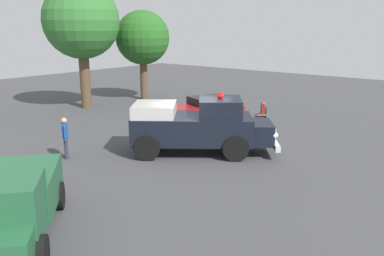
{
  "coord_description": "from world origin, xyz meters",
  "views": [
    {
      "loc": [
        -12.63,
        -10.15,
        5.19
      ],
      "look_at": [
        -0.07,
        -0.02,
        1.08
      ],
      "focal_mm": 37.49,
      "sensor_mm": 36.0,
      "label": 1
    }
  ],
  "objects_px": {
    "lawn_chair_near_truck": "(263,115)",
    "oak_tree_right": "(81,21)",
    "parked_pickup": "(11,203)",
    "spectator_seated": "(261,113)",
    "oak_tree_left": "(143,38)",
    "lawn_chair_by_car": "(197,103)",
    "spectator_standing": "(65,135)",
    "vintage_fire_truck": "(198,125)",
    "classic_hot_rod": "(203,110)"
  },
  "relations": [
    {
      "from": "vintage_fire_truck",
      "to": "lawn_chair_by_car",
      "type": "xyz_separation_m",
      "value": [
        6.52,
        5.12,
        -0.61
      ]
    },
    {
      "from": "spectator_standing",
      "to": "oak_tree_right",
      "type": "bearing_deg",
      "value": 48.89
    },
    {
      "from": "spectator_standing",
      "to": "oak_tree_right",
      "type": "relative_size",
      "value": 0.21
    },
    {
      "from": "parked_pickup",
      "to": "oak_tree_right",
      "type": "bearing_deg",
      "value": 47.22
    },
    {
      "from": "lawn_chair_near_truck",
      "to": "lawn_chair_by_car",
      "type": "bearing_deg",
      "value": 83.91
    },
    {
      "from": "lawn_chair_near_truck",
      "to": "spectator_standing",
      "type": "xyz_separation_m",
      "value": [
        -9.88,
        3.47,
        0.37
      ]
    },
    {
      "from": "oak_tree_left",
      "to": "spectator_seated",
      "type": "bearing_deg",
      "value": -98.98
    },
    {
      "from": "vintage_fire_truck",
      "to": "classic_hot_rod",
      "type": "xyz_separation_m",
      "value": [
        4.3,
        2.98,
        -0.45
      ]
    },
    {
      "from": "lawn_chair_near_truck",
      "to": "oak_tree_right",
      "type": "distance_m",
      "value": 12.75
    },
    {
      "from": "parked_pickup",
      "to": "spectator_standing",
      "type": "bearing_deg",
      "value": 44.48
    },
    {
      "from": "lawn_chair_by_car",
      "to": "oak_tree_right",
      "type": "relative_size",
      "value": 0.13
    },
    {
      "from": "parked_pickup",
      "to": "spectator_seated",
      "type": "relative_size",
      "value": 3.74
    },
    {
      "from": "parked_pickup",
      "to": "oak_tree_right",
      "type": "relative_size",
      "value": 0.61
    },
    {
      "from": "vintage_fire_truck",
      "to": "oak_tree_left",
      "type": "height_order",
      "value": "oak_tree_left"
    },
    {
      "from": "parked_pickup",
      "to": "spectator_seated",
      "type": "height_order",
      "value": "parked_pickup"
    },
    {
      "from": "classic_hot_rod",
      "to": "parked_pickup",
      "type": "distance_m",
      "value": 13.29
    },
    {
      "from": "vintage_fire_truck",
      "to": "parked_pickup",
      "type": "height_order",
      "value": "vintage_fire_truck"
    },
    {
      "from": "lawn_chair_by_car",
      "to": "oak_tree_right",
      "type": "distance_m",
      "value": 8.84
    },
    {
      "from": "lawn_chair_by_car",
      "to": "classic_hot_rod",
      "type": "bearing_deg",
      "value": -136.11
    },
    {
      "from": "vintage_fire_truck",
      "to": "oak_tree_right",
      "type": "relative_size",
      "value": 0.76
    },
    {
      "from": "parked_pickup",
      "to": "spectator_standing",
      "type": "relative_size",
      "value": 2.88
    },
    {
      "from": "spectator_seated",
      "to": "oak_tree_left",
      "type": "height_order",
      "value": "oak_tree_left"
    },
    {
      "from": "vintage_fire_truck",
      "to": "spectator_standing",
      "type": "bearing_deg",
      "value": 136.47
    },
    {
      "from": "lawn_chair_by_car",
      "to": "lawn_chair_near_truck",
      "type": "bearing_deg",
      "value": -96.09
    },
    {
      "from": "parked_pickup",
      "to": "lawn_chair_by_car",
      "type": "xyz_separation_m",
      "value": [
        14.96,
        5.91,
        -0.4
      ]
    },
    {
      "from": "vintage_fire_truck",
      "to": "lawn_chair_near_truck",
      "type": "xyz_separation_m",
      "value": [
        5.99,
        0.21,
        -0.61
      ]
    },
    {
      "from": "classic_hot_rod",
      "to": "spectator_seated",
      "type": "relative_size",
      "value": 3.67
    },
    {
      "from": "vintage_fire_truck",
      "to": "spectator_seated",
      "type": "distance_m",
      "value": 5.94
    },
    {
      "from": "lawn_chair_near_truck",
      "to": "vintage_fire_truck",
      "type": "bearing_deg",
      "value": -177.95
    },
    {
      "from": "spectator_seated",
      "to": "spectator_standing",
      "type": "distance_m",
      "value": 10.36
    },
    {
      "from": "spectator_seated",
      "to": "lawn_chair_near_truck",
      "type": "bearing_deg",
      "value": -51.28
    },
    {
      "from": "vintage_fire_truck",
      "to": "classic_hot_rod",
      "type": "bearing_deg",
      "value": 34.78
    },
    {
      "from": "classic_hot_rod",
      "to": "spectator_standing",
      "type": "bearing_deg",
      "value": 175.08
    },
    {
      "from": "vintage_fire_truck",
      "to": "oak_tree_left",
      "type": "bearing_deg",
      "value": 55.15
    },
    {
      "from": "vintage_fire_truck",
      "to": "lawn_chair_by_car",
      "type": "relative_size",
      "value": 5.93
    },
    {
      "from": "lawn_chair_near_truck",
      "to": "oak_tree_right",
      "type": "relative_size",
      "value": 0.13
    },
    {
      "from": "classic_hot_rod",
      "to": "parked_pickup",
      "type": "height_order",
      "value": "parked_pickup"
    },
    {
      "from": "lawn_chair_by_car",
      "to": "spectator_standing",
      "type": "relative_size",
      "value": 0.61
    },
    {
      "from": "classic_hot_rod",
      "to": "lawn_chair_near_truck",
      "type": "distance_m",
      "value": 3.25
    },
    {
      "from": "lawn_chair_near_truck",
      "to": "oak_tree_left",
      "type": "bearing_deg",
      "value": 81.54
    },
    {
      "from": "spectator_standing",
      "to": "parked_pickup",
      "type": "bearing_deg",
      "value": -135.52
    },
    {
      "from": "classic_hot_rod",
      "to": "parked_pickup",
      "type": "xyz_separation_m",
      "value": [
        -12.74,
        -3.78,
        0.24
      ]
    },
    {
      "from": "vintage_fire_truck",
      "to": "oak_tree_right",
      "type": "xyz_separation_m",
      "value": [
        3.04,
        11.62,
        4.28
      ]
    },
    {
      "from": "classic_hot_rod",
      "to": "oak_tree_left",
      "type": "distance_m",
      "value": 9.29
    },
    {
      "from": "classic_hot_rod",
      "to": "oak_tree_left",
      "type": "bearing_deg",
      "value": 67.43
    },
    {
      "from": "spectator_seated",
      "to": "oak_tree_right",
      "type": "bearing_deg",
      "value": 104.26
    },
    {
      "from": "spectator_seated",
      "to": "oak_tree_left",
      "type": "distance_m",
      "value": 11.31
    },
    {
      "from": "parked_pickup",
      "to": "lawn_chair_by_car",
      "type": "height_order",
      "value": "parked_pickup"
    },
    {
      "from": "classic_hot_rod",
      "to": "spectator_seated",
      "type": "xyz_separation_m",
      "value": [
        1.61,
        -2.67,
        -0.05
      ]
    },
    {
      "from": "parked_pickup",
      "to": "lawn_chair_near_truck",
      "type": "xyz_separation_m",
      "value": [
        14.44,
        1.01,
        -0.4
      ]
    }
  ]
}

